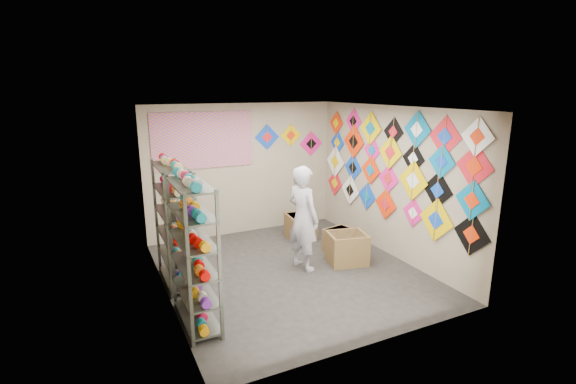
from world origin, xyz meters
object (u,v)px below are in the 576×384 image
shelf_rack_back (174,225)px  carton_c (301,227)px  carton_b (339,240)px  shopkeeper (303,218)px  carton_a (347,248)px  shelf_rack_front (194,254)px

shelf_rack_back → carton_c: size_ratio=3.33×
carton_c → shelf_rack_back: bearing=-156.1°
carton_b → shopkeeper: bearing=-170.1°
shopkeeper → carton_b: 1.24m
shopkeeper → carton_a: bearing=-116.6°
carton_a → shelf_rack_front: bearing=-152.3°
shelf_rack_front → shopkeeper: bearing=23.9°
shopkeeper → carton_c: (0.62, 1.28, -0.64)m
shelf_rack_back → carton_c: (2.66, 0.89, -0.70)m
shopkeeper → carton_a: 1.02m
carton_c → carton_a: bearing=-77.8°
shelf_rack_front → shopkeeper: 2.23m
shelf_rack_back → shopkeeper: bearing=-11.0°
carton_b → shelf_rack_back: bearing=168.7°
shelf_rack_back → carton_b: shelf_rack_back is taller
shelf_rack_front → shelf_rack_back: same height
shelf_rack_front → carton_a: bearing=14.9°
shelf_rack_back → shopkeeper: (2.04, -0.40, -0.06)m
shelf_rack_front → carton_b: 3.36m
shopkeeper → carton_a: (0.79, -0.15, -0.62)m
shelf_rack_front → carton_c: size_ratio=3.33×
shelf_rack_front → shelf_rack_back: bearing=90.0°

